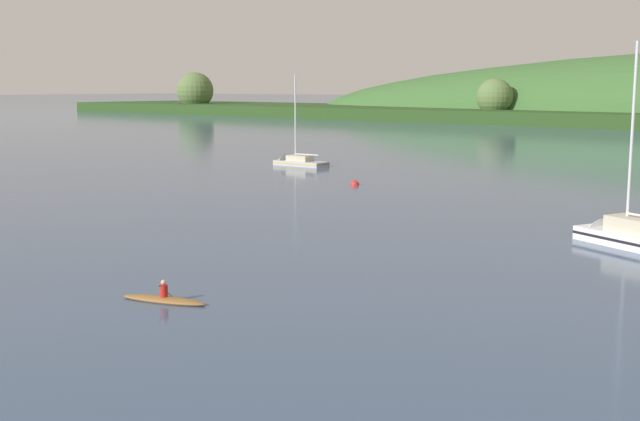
# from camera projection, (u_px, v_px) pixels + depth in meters

# --- Properties ---
(sailboat_midwater_white) EXTENTS (6.81, 2.54, 10.88)m
(sailboat_midwater_white) POSITION_uv_depth(u_px,v_px,m) (295.00, 164.00, 88.14)
(sailboat_midwater_white) COLOR #ADB2BC
(sailboat_midwater_white) RESTS_ON ground
(sailboat_far_left) EXTENTS (8.34, 5.93, 12.07)m
(sailboat_far_left) POSITION_uv_depth(u_px,v_px,m) (627.00, 241.00, 43.90)
(sailboat_far_left) COLOR white
(sailboat_far_left) RESTS_ON ground
(canoe_with_paddler) EXTENTS (3.85, 1.74, 1.02)m
(canoe_with_paddler) POSITION_uv_depth(u_px,v_px,m) (164.00, 299.00, 32.39)
(canoe_with_paddler) COLOR brown
(canoe_with_paddler) RESTS_ON ground
(mooring_buoy_off_fishing_boat) EXTENTS (0.79, 0.79, 0.87)m
(mooring_buoy_off_fishing_boat) POSITION_uv_depth(u_px,v_px,m) (355.00, 185.00, 70.74)
(mooring_buoy_off_fishing_boat) COLOR red
(mooring_buoy_off_fishing_boat) RESTS_ON ground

